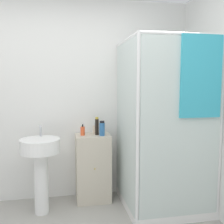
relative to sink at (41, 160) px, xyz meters
The scene contains 8 objects.
wall_back 0.79m from the sink, 64.48° to the left, with size 6.40×0.06×2.50m, color white.
shower_enclosure 1.38m from the sink, ahead, with size 0.93×0.96×1.95m.
vanity_cabinet 0.68m from the sink, 20.36° to the left, with size 0.42×0.36×0.83m.
sink is the anchor object (origin of this frame).
soap_dispenser 0.60m from the sink, 24.52° to the left, with size 0.05×0.05×0.14m.
shampoo_bottle_tall_black 0.77m from the sink, 18.14° to the left, with size 0.04×0.04×0.22m.
shampoo_bottle_blue 0.79m from the sink, 12.73° to the left, with size 0.07×0.07×0.18m.
lotion_bottle_white 0.75m from the sink, 24.21° to the left, with size 0.05×0.05×0.14m.
Camera 1 is at (0.03, -1.65, 1.46)m, focal length 42.00 mm.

